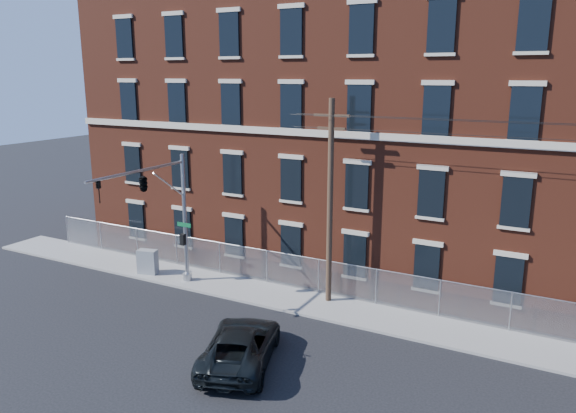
% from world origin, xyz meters
% --- Properties ---
extents(ground, '(140.00, 140.00, 0.00)m').
position_xyz_m(ground, '(0.00, 0.00, 0.00)').
color(ground, black).
rests_on(ground, ground).
extents(sidewalk, '(65.00, 3.00, 0.12)m').
position_xyz_m(sidewalk, '(12.00, 5.00, 0.06)').
color(sidewalk, '#999690').
rests_on(sidewalk, ground).
extents(mill_building, '(55.30, 14.32, 16.30)m').
position_xyz_m(mill_building, '(12.00, 13.93, 8.15)').
color(mill_building, '#602616').
rests_on(mill_building, ground).
extents(chain_link_fence, '(59.06, 0.06, 1.85)m').
position_xyz_m(chain_link_fence, '(12.00, 6.30, 1.06)').
color(chain_link_fence, '#A5A8AD').
rests_on(chain_link_fence, ground).
extents(traffic_signal_mast, '(0.90, 6.75, 7.00)m').
position_xyz_m(traffic_signal_mast, '(-6.00, 2.18, 5.39)').
color(traffic_signal_mast, '#9EA0A5').
rests_on(traffic_signal_mast, ground).
extents(utility_pole_near, '(1.80, 0.28, 10.00)m').
position_xyz_m(utility_pole_near, '(2.00, 5.60, 5.34)').
color(utility_pole_near, '#443122').
rests_on(utility_pole_near, ground).
extents(pickup_truck, '(4.23, 6.04, 1.53)m').
position_xyz_m(pickup_truck, '(1.35, -1.49, 0.76)').
color(pickup_truck, black).
rests_on(pickup_truck, ground).
extents(utility_cabinet, '(1.21, 0.80, 1.39)m').
position_xyz_m(utility_cabinet, '(-8.63, 4.28, 0.81)').
color(utility_cabinet, gray).
rests_on(utility_cabinet, sidewalk).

